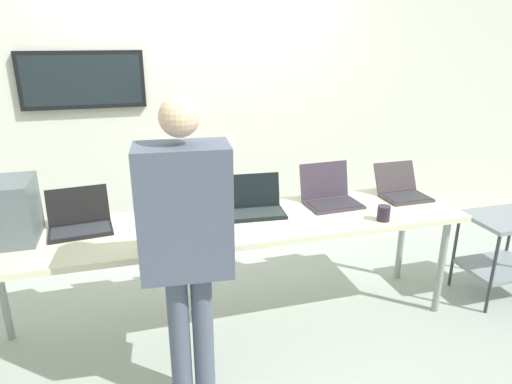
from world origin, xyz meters
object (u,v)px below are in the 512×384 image
(person, at_px, (186,233))
(laptop_station_4, at_px, (402,190))
(workbench, at_px, (232,229))
(laptop_station_0, at_px, (80,221))
(laptop_station_1, at_px, (177,213))
(laptop_station_3, at_px, (330,195))
(storage_cart, at_px, (504,243))
(coffee_mug, at_px, (384,213))
(equipment_box, at_px, (2,212))
(laptop_station_2, at_px, (256,204))

(person, bearing_deg, laptop_station_4, 23.65)
(workbench, bearing_deg, laptop_station_0, 171.28)
(laptop_station_1, distance_m, laptop_station_4, 1.67)
(laptop_station_3, bearing_deg, laptop_station_0, 179.95)
(workbench, xyz_separation_m, storage_cart, (2.07, -0.18, -0.30))
(laptop_station_3, distance_m, storage_cart, 1.41)
(laptop_station_0, relative_size, person, 0.24)
(laptop_station_1, relative_size, storage_cart, 0.53)
(laptop_station_1, xyz_separation_m, coffee_mug, (1.30, -0.37, -0.00))
(storage_cart, bearing_deg, workbench, 175.10)
(laptop_station_0, xyz_separation_m, person, (0.56, -0.76, 0.18))
(equipment_box, height_order, coffee_mug, equipment_box)
(laptop_station_2, height_order, laptop_station_4, laptop_station_2)
(laptop_station_1, bearing_deg, laptop_station_0, 177.77)
(laptop_station_2, relative_size, coffee_mug, 3.92)
(equipment_box, xyz_separation_m, person, (0.97, -0.71, 0.06))
(workbench, relative_size, laptop_station_3, 8.01)
(workbench, distance_m, person, 0.78)
(person, bearing_deg, equipment_box, 143.63)
(equipment_box, xyz_separation_m, storage_cart, (3.40, -0.27, -0.53))
(equipment_box, distance_m, person, 1.21)
(coffee_mug, height_order, storage_cart, coffee_mug)
(laptop_station_1, relative_size, coffee_mug, 3.49)
(laptop_station_2, height_order, laptop_station_3, laptop_station_3)
(workbench, height_order, laptop_station_0, laptop_station_0)
(laptop_station_1, distance_m, laptop_station_2, 0.53)
(laptop_station_4, bearing_deg, coffee_mug, -135.24)
(equipment_box, relative_size, laptop_station_3, 0.95)
(laptop_station_2, xyz_separation_m, coffee_mug, (0.76, -0.37, -0.01))
(equipment_box, height_order, storage_cart, equipment_box)
(laptop_station_2, xyz_separation_m, person, (-0.56, -0.74, 0.18))
(laptop_station_2, relative_size, laptop_station_3, 1.00)
(workbench, bearing_deg, laptop_station_2, 30.67)
(laptop_station_0, height_order, laptop_station_3, laptop_station_3)
(laptop_station_2, bearing_deg, person, -127.32)
(equipment_box, bearing_deg, person, -36.37)
(laptop_station_0, xyz_separation_m, laptop_station_1, (0.59, -0.02, -0.00))
(laptop_station_1, distance_m, person, 0.76)
(laptop_station_2, bearing_deg, laptop_station_3, 2.50)
(equipment_box, distance_m, laptop_station_0, 0.43)
(laptop_station_4, height_order, person, person)
(coffee_mug, bearing_deg, storage_cart, 3.75)
(workbench, distance_m, storage_cart, 2.10)
(coffee_mug, xyz_separation_m, storage_cart, (1.11, 0.07, -0.40))
(equipment_box, xyz_separation_m, laptop_station_1, (1.00, 0.03, -0.13))
(laptop_station_1, distance_m, coffee_mug, 1.35)
(person, relative_size, coffee_mug, 16.86)
(equipment_box, height_order, laptop_station_4, equipment_box)
(laptop_station_1, relative_size, laptop_station_3, 0.88)
(coffee_mug, bearing_deg, laptop_station_0, 168.26)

